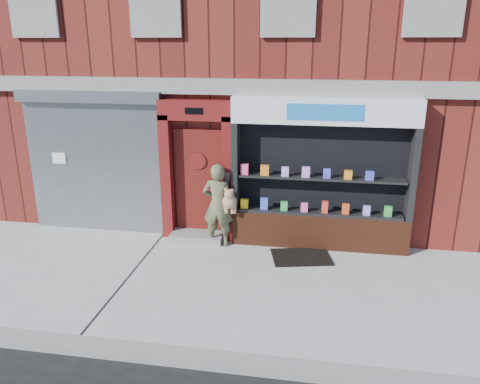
# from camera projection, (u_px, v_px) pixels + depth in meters

# --- Properties ---
(ground) EXTENTS (80.00, 80.00, 0.00)m
(ground) POSITION_uv_depth(u_px,v_px,m) (215.00, 281.00, 8.13)
(ground) COLOR #9E9E99
(ground) RESTS_ON ground
(curb) EXTENTS (60.00, 0.30, 0.12)m
(curb) POSITION_uv_depth(u_px,v_px,m) (179.00, 357.00, 6.10)
(curb) COLOR gray
(curb) RESTS_ON ground
(building) EXTENTS (12.00, 8.16, 8.00)m
(building) POSITION_uv_depth(u_px,v_px,m) (261.00, 41.00, 12.53)
(building) COLOR #5B1914
(building) RESTS_ON ground
(shutter_bay) EXTENTS (3.10, 0.30, 3.04)m
(shutter_bay) POSITION_uv_depth(u_px,v_px,m) (95.00, 154.00, 9.88)
(shutter_bay) COLOR gray
(shutter_bay) RESTS_ON ground
(red_door_bay) EXTENTS (1.52, 0.58, 2.90)m
(red_door_bay) POSITION_uv_depth(u_px,v_px,m) (197.00, 171.00, 9.55)
(red_door_bay) COLOR #570F0E
(red_door_bay) RESTS_ON ground
(pharmacy_bay) EXTENTS (3.50, 0.41, 3.00)m
(pharmacy_bay) POSITION_uv_depth(u_px,v_px,m) (321.00, 181.00, 9.14)
(pharmacy_bay) COLOR #5C2715
(pharmacy_bay) RESTS_ON ground
(woman) EXTENTS (0.72, 0.45, 1.71)m
(woman) POSITION_uv_depth(u_px,v_px,m) (219.00, 205.00, 9.35)
(woman) COLOR brown
(woman) RESTS_ON ground
(doormat) EXTENTS (1.25, 1.00, 0.03)m
(doormat) POSITION_uv_depth(u_px,v_px,m) (301.00, 257.00, 9.03)
(doormat) COLOR black
(doormat) RESTS_ON ground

